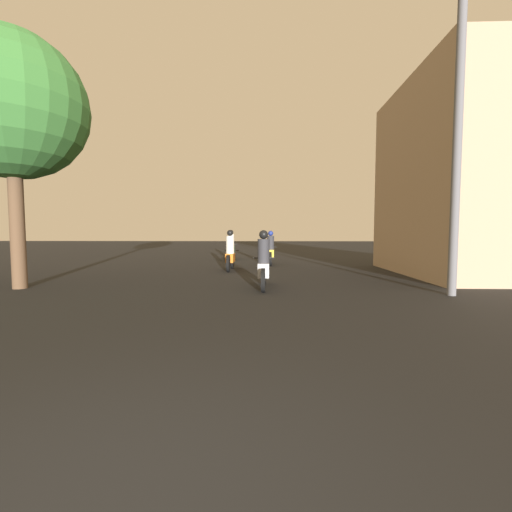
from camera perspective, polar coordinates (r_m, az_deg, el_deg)
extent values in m
cylinder|color=black|center=(9.98, 1.33, -2.97)|extent=(0.10, 0.61, 0.61)
cylinder|color=black|center=(8.63, 1.19, -4.05)|extent=(0.10, 0.61, 0.61)
cube|color=#ADADB2|center=(9.29, 1.26, -2.30)|extent=(0.30, 0.73, 0.38)
cylinder|color=black|center=(9.70, 1.31, -0.32)|extent=(0.60, 0.04, 0.04)
cylinder|color=#2D2D33|center=(9.17, 1.26, 0.83)|extent=(0.32, 0.32, 0.64)
sphere|color=black|center=(9.16, 1.27, 3.59)|extent=(0.24, 0.24, 0.24)
cylinder|color=black|center=(14.37, -3.98, -0.77)|extent=(0.10, 0.66, 0.66)
cylinder|color=black|center=(13.03, -4.62, -1.25)|extent=(0.10, 0.66, 0.66)
cube|color=orange|center=(13.69, -4.29, -0.28)|extent=(0.30, 0.91, 0.35)
cylinder|color=black|center=(14.11, -4.09, 0.95)|extent=(0.60, 0.04, 0.04)
cylinder|color=silver|center=(13.57, -4.34, 1.88)|extent=(0.32, 0.32, 0.69)
sphere|color=black|center=(13.56, -4.35, 3.85)|extent=(0.24, 0.24, 0.24)
cylinder|color=black|center=(16.67, 2.43, -0.17)|extent=(0.10, 0.63, 0.63)
cylinder|color=black|center=(15.39, 2.45, -0.50)|extent=(0.10, 0.63, 0.63)
cube|color=gold|center=(16.02, 2.44, 0.37)|extent=(0.30, 0.71, 0.39)
cylinder|color=black|center=(16.42, 2.44, 1.50)|extent=(0.60, 0.04, 0.04)
cylinder|color=#2D2D33|center=(15.92, 2.45, 2.21)|extent=(0.32, 0.32, 0.64)
sphere|color=navy|center=(15.92, 2.45, 3.80)|extent=(0.24, 0.24, 0.24)
cylinder|color=black|center=(19.94, -3.92, 0.53)|extent=(0.10, 0.66, 0.66)
cylinder|color=black|center=(18.69, -4.33, 0.31)|extent=(0.10, 0.66, 0.66)
cube|color=#1E6B33|center=(19.31, -4.12, 1.03)|extent=(0.30, 0.75, 0.41)
cylinder|color=black|center=(19.70, -3.99, 1.97)|extent=(0.60, 0.04, 0.04)
cylinder|color=silver|center=(19.21, -4.15, 2.63)|extent=(0.32, 0.32, 0.67)
sphere|color=black|center=(19.21, -4.16, 3.99)|extent=(0.24, 0.24, 0.24)
cube|color=tan|center=(14.60, 32.42, 10.87)|extent=(4.85, 6.58, 6.84)
cylinder|color=slate|center=(9.64, 30.60, 17.81)|extent=(0.20, 0.20, 7.80)
cylinder|color=brown|center=(11.12, -34.98, 4.44)|extent=(0.36, 0.36, 3.48)
sphere|color=#387533|center=(11.59, -35.60, 19.70)|extent=(3.76, 3.76, 3.76)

